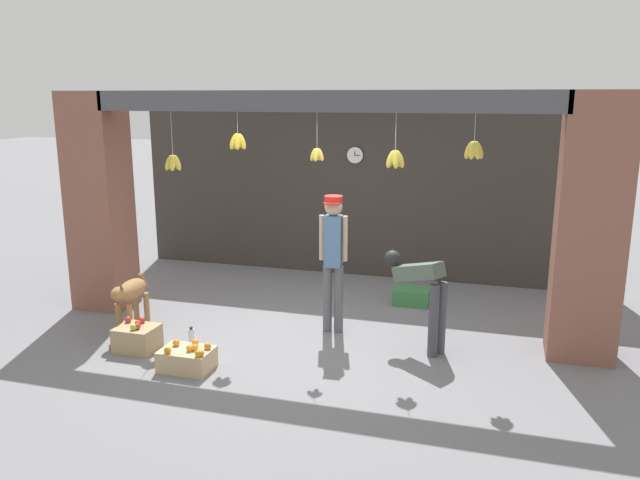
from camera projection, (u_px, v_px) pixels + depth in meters
The scene contains 13 objects.
ground_plane at pixel (310, 336), 7.50m from camera, with size 60.00×60.00×0.00m, color slate.
shop_back_wall at pixel (363, 186), 9.78m from camera, with size 7.36×0.12×2.88m, color #38332D.
shop_pillar_left at pixel (99, 202), 8.29m from camera, with size 0.70×0.60×2.88m, color brown.
shop_pillar_right at pixel (590, 229), 6.63m from camera, with size 0.70×0.60×2.88m, color brown.
storefront_awning at pixel (314, 105), 7.00m from camera, with size 5.46×0.31×0.97m.
dog at pixel (130, 294), 7.55m from camera, with size 0.30×0.86×0.69m.
shopkeeper at pixel (333, 253), 7.43m from camera, with size 0.34×0.28×1.68m.
worker_stooping at pixel (422, 288), 6.96m from camera, with size 0.76×0.55×1.08m.
fruit_crate_oranges at pixel (187, 358), 6.56m from camera, with size 0.54×0.38×0.29m.
fruit_crate_apples at pixel (137, 338), 7.06m from camera, with size 0.45×0.38×0.35m.
produce_box_green at pixel (412, 296), 8.63m from camera, with size 0.49×0.35×0.22m, color #387A42.
water_bottle at pixel (192, 339), 7.05m from camera, with size 0.06×0.06×0.28m.
wall_clock at pixel (355, 155), 9.63m from camera, with size 0.27×0.03×0.27m.
Camera 1 is at (2.09, -6.73, 2.82)m, focal length 35.00 mm.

